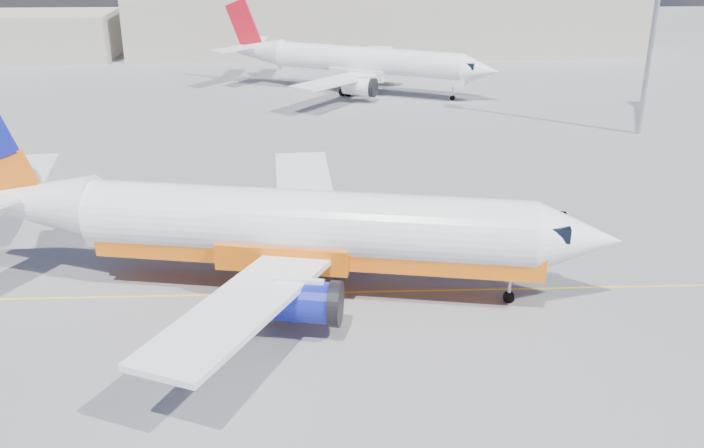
{
  "coord_description": "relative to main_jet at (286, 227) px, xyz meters",
  "views": [
    {
      "loc": [
        -4.64,
        -35.58,
        20.42
      ],
      "look_at": [
        -2.96,
        4.48,
        3.5
      ],
      "focal_mm": 40.0,
      "sensor_mm": 36.0,
      "label": 1
    }
  ],
  "objects": [
    {
      "name": "ground",
      "position": [
        6.56,
        -3.67,
        -3.71
      ],
      "size": [
        240.0,
        240.0,
        0.0
      ],
      "primitive_type": "plane",
      "color": "#5E5E62",
      "rests_on": "ground"
    },
    {
      "name": "taxi_line",
      "position": [
        6.56,
        -0.67,
        -3.71
      ],
      "size": [
        70.0,
        0.15,
        0.01
      ],
      "primitive_type": "cube",
      "color": "yellow",
      "rests_on": "ground"
    },
    {
      "name": "terminal_main",
      "position": [
        11.56,
        71.33,
        0.29
      ],
      "size": [
        70.0,
        14.0,
        8.0
      ],
      "primitive_type": "cube",
      "color": "#AAA392",
      "rests_on": "ground"
    },
    {
      "name": "terminal_annex",
      "position": [
        -38.44,
        68.33,
        -0.71
      ],
      "size": [
        26.0,
        10.0,
        6.0
      ],
      "primitive_type": "cube",
      "color": "#AAA392",
      "rests_on": "ground"
    },
    {
      "name": "main_jet",
      "position": [
        0.0,
        0.0,
        0.0
      ],
      "size": [
        36.91,
        28.62,
        11.14
      ],
      "rotation": [
        0.0,
        0.0,
        -0.18
      ],
      "color": "white",
      "rests_on": "ground"
    },
    {
      "name": "second_jet",
      "position": [
        6.48,
        46.9,
        -0.5
      ],
      "size": [
        31.34,
        23.62,
        9.64
      ],
      "rotation": [
        0.0,
        0.0,
        -0.4
      ],
      "color": "white",
      "rests_on": "ground"
    }
  ]
}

